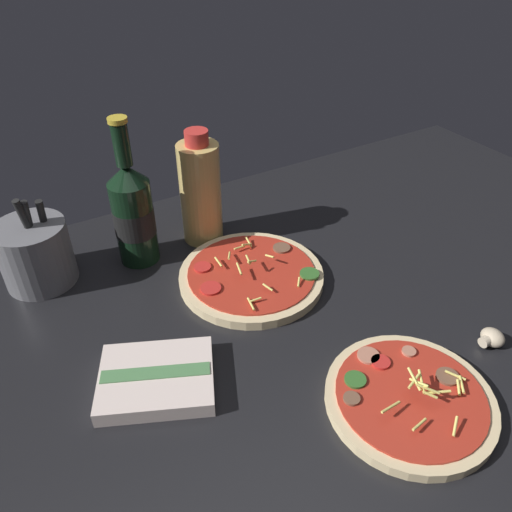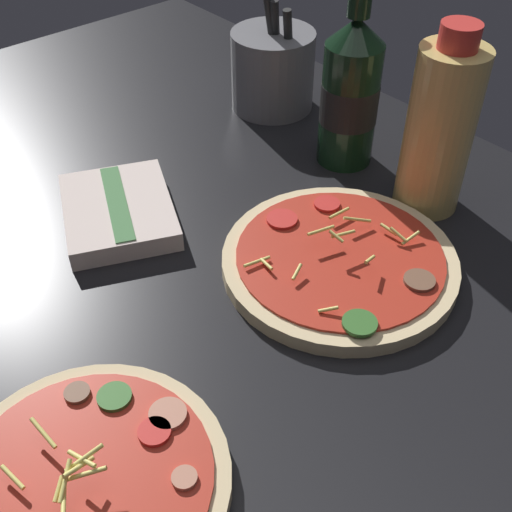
{
  "view_description": "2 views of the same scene",
  "coord_description": "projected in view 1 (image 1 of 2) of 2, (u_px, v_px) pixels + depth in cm",
  "views": [
    {
      "loc": [
        -36.52,
        -48.67,
        58.01
      ],
      "look_at": [
        -4.16,
        6.31,
        11.02
      ],
      "focal_mm": 35.0,
      "sensor_mm": 36.0,
      "label": 1
    },
    {
      "loc": [
        30.09,
        -29.6,
        49.39
      ],
      "look_at": [
        -5.62,
        1.36,
        7.51
      ],
      "focal_mm": 45.0,
      "sensor_mm": 36.0,
      "label": 2
    }
  ],
  "objects": [
    {
      "name": "counter_slab",
      "position": [
        297.0,
        315.0,
        0.82
      ],
      "size": [
        160.0,
        90.0,
        2.5
      ],
      "color": "black",
      "rests_on": "ground"
    },
    {
      "name": "pizza_near",
      "position": [
        409.0,
        399.0,
        0.66
      ],
      "size": [
        22.41,
        22.41,
        5.23
      ],
      "color": "beige",
      "rests_on": "counter_slab"
    },
    {
      "name": "pizza_far",
      "position": [
        251.0,
        276.0,
        0.87
      ],
      "size": [
        25.22,
        25.22,
        5.04
      ],
      "color": "beige",
      "rests_on": "counter_slab"
    },
    {
      "name": "beer_bottle",
      "position": [
        133.0,
        212.0,
        0.87
      ],
      "size": [
        7.27,
        7.27,
        27.05
      ],
      "color": "black",
      "rests_on": "counter_slab"
    },
    {
      "name": "oil_bottle",
      "position": [
        200.0,
        192.0,
        0.93
      ],
      "size": [
        7.69,
        7.69,
        22.1
      ],
      "color": "#D6B766",
      "rests_on": "counter_slab"
    },
    {
      "name": "mushroom_left",
      "position": [
        492.0,
        338.0,
        0.75
      ],
      "size": [
        3.85,
        3.66,
        2.57
      ],
      "color": "beige",
      "rests_on": "counter_slab"
    },
    {
      "name": "utensil_crock",
      "position": [
        36.0,
        253.0,
        0.85
      ],
      "size": [
        12.0,
        12.0,
        16.65
      ],
      "color": "slate",
      "rests_on": "counter_slab"
    },
    {
      "name": "dish_towel",
      "position": [
        157.0,
        379.0,
        0.69
      ],
      "size": [
        19.19,
        17.53,
        2.56
      ],
      "color": "beige",
      "rests_on": "counter_slab"
    }
  ]
}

